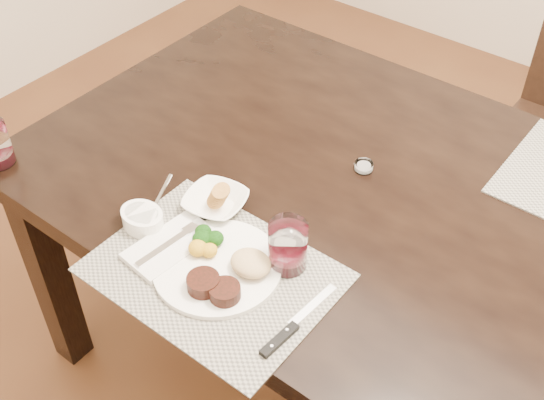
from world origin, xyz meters
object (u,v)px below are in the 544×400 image
Objects in this scene: steak_knife at (288,331)px; cracker_bowl at (216,202)px; wine_glass_near at (288,248)px; dinner_plate at (221,267)px.

cracker_bowl is (-0.32, 0.17, 0.01)m from steak_knife.
steak_knife is 0.17m from wine_glass_near.
cracker_bowl is at bearing 170.60° from wine_glass_near.
cracker_bowl is at bearing 140.02° from dinner_plate.
dinner_plate is 0.13m from wine_glass_near.
dinner_plate is 1.21× the size of steak_knife.
wine_glass_near reaches higher than cracker_bowl.
steak_knife is (0.19, -0.03, -0.01)m from dinner_plate.
cracker_bowl reaches higher than steak_knife.
dinner_plate is 1.66× the size of cracker_bowl.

